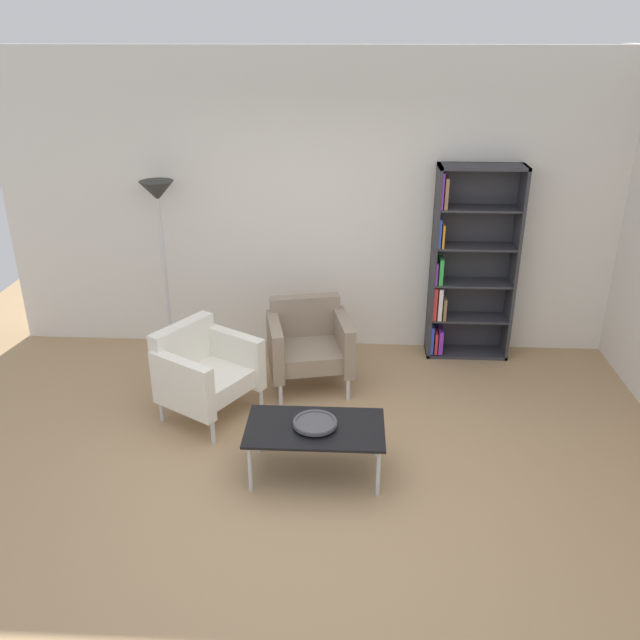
{
  "coord_description": "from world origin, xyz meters",
  "views": [
    {
      "loc": [
        0.24,
        -3.83,
        3.01
      ],
      "look_at": [
        0.0,
        0.84,
        0.95
      ],
      "focal_mm": 36.94,
      "sensor_mm": 36.0,
      "label": 1
    }
  ],
  "objects_px": {
    "coffee_table_low": "(316,431)",
    "armchair_by_bookshelf": "(204,370)",
    "bookshelf_tall": "(467,267)",
    "floor_lamp_torchiere": "(159,212)",
    "armchair_spare_guest": "(309,343)",
    "decorative_bowl": "(316,423)"
  },
  "relations": [
    {
      "from": "armchair_spare_guest",
      "to": "floor_lamp_torchiere",
      "type": "relative_size",
      "value": 0.48
    },
    {
      "from": "armchair_by_bookshelf",
      "to": "floor_lamp_torchiere",
      "type": "distance_m",
      "value": 1.68
    },
    {
      "from": "decorative_bowl",
      "to": "bookshelf_tall",
      "type": "bearing_deg",
      "value": 56.99
    },
    {
      "from": "decorative_bowl",
      "to": "floor_lamp_torchiere",
      "type": "height_order",
      "value": "floor_lamp_torchiere"
    },
    {
      "from": "bookshelf_tall",
      "to": "armchair_by_bookshelf",
      "type": "distance_m",
      "value": 2.71
    },
    {
      "from": "bookshelf_tall",
      "to": "floor_lamp_torchiere",
      "type": "bearing_deg",
      "value": -177.89
    },
    {
      "from": "bookshelf_tall",
      "to": "coffee_table_low",
      "type": "distance_m",
      "value": 2.53
    },
    {
      "from": "coffee_table_low",
      "to": "decorative_bowl",
      "type": "relative_size",
      "value": 3.12
    },
    {
      "from": "armchair_spare_guest",
      "to": "floor_lamp_torchiere",
      "type": "xyz_separation_m",
      "value": [
        -1.44,
        0.61,
        1.03
      ]
    },
    {
      "from": "armchair_spare_guest",
      "to": "floor_lamp_torchiere",
      "type": "bearing_deg",
      "value": 145.02
    },
    {
      "from": "coffee_table_low",
      "to": "armchair_spare_guest",
      "type": "xyz_separation_m",
      "value": [
        -0.14,
        1.36,
        0.05
      ]
    },
    {
      "from": "bookshelf_tall",
      "to": "armchair_by_bookshelf",
      "type": "bearing_deg",
      "value": -150.98
    },
    {
      "from": "coffee_table_low",
      "to": "decorative_bowl",
      "type": "height_order",
      "value": "decorative_bowl"
    },
    {
      "from": "decorative_bowl",
      "to": "floor_lamp_torchiere",
      "type": "xyz_separation_m",
      "value": [
        -1.59,
        1.97,
        1.01
      ]
    },
    {
      "from": "coffee_table_low",
      "to": "armchair_by_bookshelf",
      "type": "height_order",
      "value": "armchair_by_bookshelf"
    },
    {
      "from": "bookshelf_tall",
      "to": "decorative_bowl",
      "type": "height_order",
      "value": "bookshelf_tall"
    },
    {
      "from": "decorative_bowl",
      "to": "coffee_table_low",
      "type": "bearing_deg",
      "value": 180.0
    },
    {
      "from": "bookshelf_tall",
      "to": "floor_lamp_torchiere",
      "type": "height_order",
      "value": "bookshelf_tall"
    },
    {
      "from": "coffee_table_low",
      "to": "armchair_by_bookshelf",
      "type": "bearing_deg",
      "value": 141.39
    },
    {
      "from": "armchair_spare_guest",
      "to": "coffee_table_low",
      "type": "bearing_deg",
      "value": -96.06
    },
    {
      "from": "bookshelf_tall",
      "to": "floor_lamp_torchiere",
      "type": "relative_size",
      "value": 1.09
    },
    {
      "from": "floor_lamp_torchiere",
      "to": "armchair_by_bookshelf",
      "type": "bearing_deg",
      "value": -62.93
    }
  ]
}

